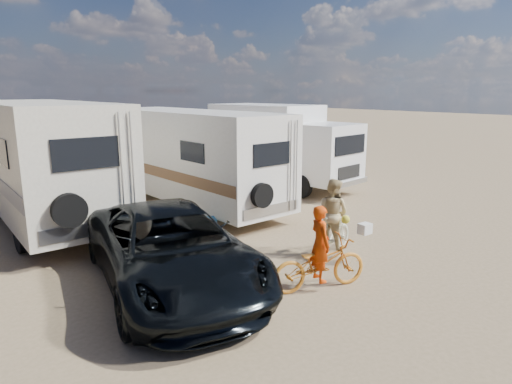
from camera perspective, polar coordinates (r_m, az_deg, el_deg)
ground at (r=10.95m, az=10.93°, el=-8.08°), size 140.00×140.00×0.00m
rv_main at (r=15.35m, az=-8.25°, el=4.15°), size 2.71×8.18×3.20m
rv_left at (r=14.55m, az=-25.16°, el=3.28°), size 2.68×7.98×3.53m
box_truck at (r=18.39m, az=3.34°, el=5.79°), size 3.26×6.66×3.29m
dark_suv at (r=9.12m, az=-10.71°, el=-7.07°), size 3.70×6.11×1.58m
bike_man at (r=9.05m, az=8.01°, el=-8.95°), size 2.10×1.24×1.04m
bike_woman at (r=10.97m, az=9.54°, el=-5.26°), size 1.70×0.79×0.99m
rider_man at (r=8.96m, az=8.06°, el=-7.54°), size 0.51×0.64×1.52m
rider_woman at (r=10.87m, az=9.61°, el=-3.57°), size 0.78×0.92×1.66m
bike_parked at (r=19.44m, az=11.62°, el=2.27°), size 1.62×0.68×0.83m
cooler at (r=12.23m, az=-6.54°, el=-4.48°), size 0.74×0.64×0.49m
crate at (r=15.56m, az=3.73°, el=-1.03°), size 0.41×0.41×0.32m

